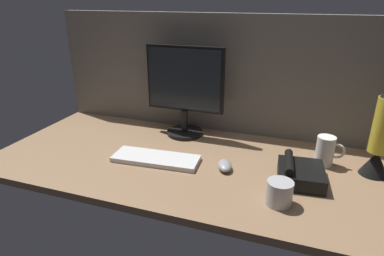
# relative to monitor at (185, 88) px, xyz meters

# --- Properties ---
(ground_plane) EXTENTS (1.80, 0.80, 0.03)m
(ground_plane) POSITION_rel_monitor_xyz_m (0.16, -0.25, -0.26)
(ground_plane) COLOR #8C6B4C
(cubicle_wall_back) EXTENTS (1.80, 0.05, 0.58)m
(cubicle_wall_back) POSITION_rel_monitor_xyz_m (0.16, 0.12, 0.05)
(cubicle_wall_back) COLOR slate
(cubicle_wall_back) RESTS_ON ground_plane
(monitor) EXTENTS (0.39, 0.18, 0.44)m
(monitor) POSITION_rel_monitor_xyz_m (0.00, 0.00, 0.00)
(monitor) COLOR black
(monitor) RESTS_ON ground_plane
(keyboard) EXTENTS (0.38, 0.16, 0.02)m
(keyboard) POSITION_rel_monitor_xyz_m (-0.01, -0.32, -0.23)
(keyboard) COLOR silver
(keyboard) RESTS_ON ground_plane
(mouse) EXTENTS (0.09, 0.11, 0.03)m
(mouse) POSITION_rel_monitor_xyz_m (0.28, -0.30, -0.23)
(mouse) COLOR #99999E
(mouse) RESTS_ON ground_plane
(mug_ceramic_white) EXTENTS (0.11, 0.07, 0.13)m
(mug_ceramic_white) POSITION_rel_monitor_xyz_m (0.66, -0.12, -0.18)
(mug_ceramic_white) COLOR white
(mug_ceramic_white) RESTS_ON ground_plane
(mug_steel) EXTENTS (0.09, 0.09, 0.09)m
(mug_steel) POSITION_rel_monitor_xyz_m (0.51, -0.47, -0.20)
(mug_steel) COLOR #B2B2B7
(mug_steel) RESTS_ON ground_plane
(lava_lamp) EXTENTS (0.11, 0.11, 0.36)m
(lava_lamp) POSITION_rel_monitor_xyz_m (0.85, -0.14, -0.09)
(lava_lamp) COLOR black
(lava_lamp) RESTS_ON ground_plane
(desk_phone) EXTENTS (0.19, 0.20, 0.09)m
(desk_phone) POSITION_rel_monitor_xyz_m (0.57, -0.29, -0.21)
(desk_phone) COLOR black
(desk_phone) RESTS_ON ground_plane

